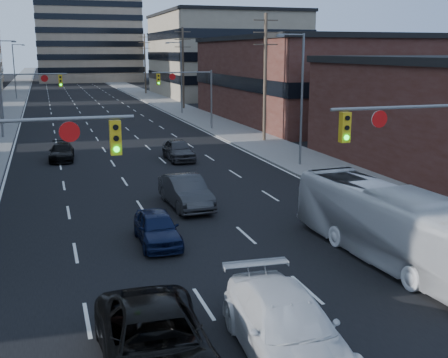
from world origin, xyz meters
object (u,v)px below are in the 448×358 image
at_px(white_van, 287,327).
at_px(transit_bus, 390,224).
at_px(black_pickup, 155,343).
at_px(sedan_blue, 157,228).

xyz_separation_m(white_van, transit_bus, (6.60, 5.31, 0.57)).
distance_m(black_pickup, sedan_blue, 9.71).
bearing_deg(white_van, black_pickup, 178.56).
height_order(white_van, sedan_blue, white_van).
bearing_deg(white_van, transit_bus, 42.49).
relative_size(black_pickup, white_van, 1.00).
xyz_separation_m(black_pickup, sedan_blue, (1.91, 9.53, -0.12)).
distance_m(white_van, sedan_blue, 9.94).
height_order(black_pickup, transit_bus, transit_bus).
height_order(black_pickup, sedan_blue, black_pickup).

